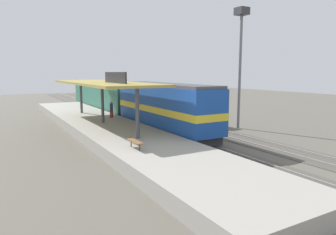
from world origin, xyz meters
name	(u,v)px	position (x,y,z in m)	size (l,w,h in m)	color
ground_plane	(164,126)	(2.00, 0.00, 0.00)	(120.00, 120.00, 0.00)	#5B564C
track_near	(147,127)	(0.00, 0.00, 0.03)	(3.20, 110.00, 0.16)	#4E4941
track_far	(185,124)	(4.60, 0.00, 0.03)	(3.20, 110.00, 0.16)	#4E4941
platform	(103,127)	(-4.60, 0.00, 0.45)	(6.00, 44.00, 0.90)	#9E998E
station_canopy	(102,84)	(-4.60, -0.09, 4.53)	(5.20, 18.00, 4.70)	#47474C
platform_bench	(135,142)	(-6.00, -10.77, 1.34)	(0.44, 1.70, 0.50)	#333338
locomotive	(164,107)	(0.00, -3.53, 2.41)	(2.93, 14.43, 4.44)	#28282D
passenger_carriage_single	(103,96)	(0.00, 14.47, 2.31)	(2.90, 20.00, 4.24)	#28282D
freight_car	(166,103)	(4.60, 4.36, 1.97)	(2.80, 12.00, 3.54)	#28282D
light_mast	(241,43)	(7.80, -4.85, 8.40)	(1.10, 1.10, 11.70)	slate
person_waiting	(111,109)	(-2.85, 2.61, 1.85)	(0.34, 0.34, 1.71)	maroon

